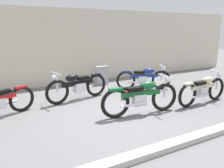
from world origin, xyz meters
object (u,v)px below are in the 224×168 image
at_px(motorcycle_green, 142,97).
at_px(motorcycle_blue, 144,78).
at_px(stone_marker, 102,75).
at_px(helmet, 126,95).
at_px(motorcycle_black, 77,86).
at_px(motorcycle_cream, 203,89).

bearing_deg(motorcycle_green, motorcycle_blue, 58.84).
height_order(stone_marker, helmet, stone_marker).
relative_size(motorcycle_black, motorcycle_green, 0.96).
bearing_deg(motorcycle_blue, stone_marker, 149.99).
xyz_separation_m(helmet, motorcycle_blue, (1.18, 0.65, 0.30)).
xyz_separation_m(helmet, motorcycle_black, (-1.43, 0.63, 0.32)).
relative_size(motorcycle_black, motorcycle_cream, 1.04).
distance_m(motorcycle_black, motorcycle_cream, 3.86).
bearing_deg(helmet, motorcycle_cream, -39.48).
bearing_deg(motorcycle_green, stone_marker, 88.47).
xyz_separation_m(helmet, motorcycle_green, (-0.35, -1.32, 0.34)).
distance_m(stone_marker, motorcycle_green, 3.47).
bearing_deg(motorcycle_black, motorcycle_blue, 169.97).
distance_m(helmet, motorcycle_green, 1.41).
relative_size(motorcycle_blue, motorcycle_green, 0.85).
relative_size(helmet, motorcycle_blue, 0.15).
bearing_deg(motorcycle_cream, stone_marker, 111.81).
relative_size(stone_marker, helmet, 2.62).
xyz_separation_m(motorcycle_blue, motorcycle_green, (-1.54, -1.97, 0.04)).
relative_size(motorcycle_cream, motorcycle_green, 0.92).
bearing_deg(motorcycle_black, stone_marker, -147.20).
height_order(helmet, motorcycle_black, motorcycle_black).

